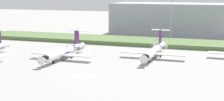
# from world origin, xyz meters

# --- Properties ---
(ground_plane) EXTENTS (500.00, 500.00, 0.00)m
(ground_plane) POSITION_xyz_m (0.00, 30.00, 0.00)
(ground_plane) COLOR #9E9B96
(grass_berm) EXTENTS (320.00, 20.00, 1.75)m
(grass_berm) POSITION_xyz_m (0.00, 62.77, 0.88)
(grass_berm) COLOR #597542
(grass_berm) RESTS_ON ground
(regional_jet_third) EXTENTS (22.81, 31.00, 9.00)m
(regional_jet_third) POSITION_xyz_m (-15.75, 19.83, 2.54)
(regional_jet_third) COLOR white
(regional_jet_third) RESTS_ON ground
(regional_jet_fourth) EXTENTS (22.81, 31.00, 9.00)m
(regional_jet_fourth) POSITION_xyz_m (13.51, 32.10, 2.54)
(regional_jet_fourth) COLOR white
(regional_jet_fourth) RESTS_ON ground
(antenna_mast) EXTENTS (4.40, 0.50, 24.05)m
(antenna_mast) POSITION_xyz_m (11.22, 79.98, 9.97)
(antenna_mast) COLOR #B2B2B7
(antenna_mast) RESTS_ON ground
(distant_hangar) EXTENTS (62.95, 29.05, 16.75)m
(distant_hangar) POSITION_xyz_m (7.82, 101.72, 8.38)
(distant_hangar) COLOR #9EA3AD
(distant_hangar) RESTS_ON ground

